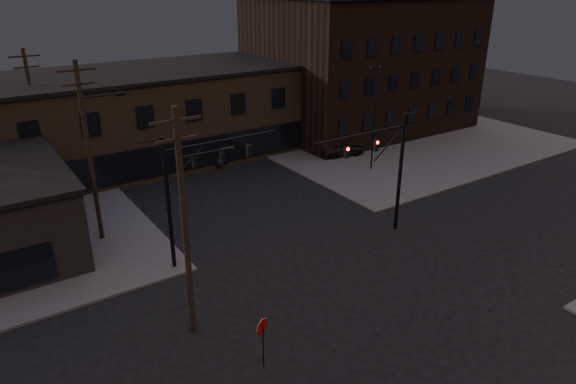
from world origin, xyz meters
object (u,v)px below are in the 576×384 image
(traffic_signal_far, at_px, (189,184))
(parked_car_lot_b, at_px, (379,125))
(stop_sign, at_px, (263,332))
(traffic_signal_near, at_px, (388,163))
(car_crossing, at_px, (206,154))
(parked_car_lot_a, at_px, (341,148))

(traffic_signal_far, bearing_deg, parked_car_lot_b, 26.90)
(traffic_signal_far, relative_size, stop_sign, 3.23)
(traffic_signal_near, xyz_separation_m, car_crossing, (-3.57, 19.63, -4.13))
(traffic_signal_near, bearing_deg, traffic_signal_far, 163.83)
(traffic_signal_far, bearing_deg, car_crossing, 62.19)
(traffic_signal_near, height_order, traffic_signal_far, same)
(stop_sign, distance_m, car_crossing, 27.91)
(traffic_signal_far, relative_size, parked_car_lot_a, 1.85)
(traffic_signal_near, bearing_deg, car_crossing, 100.30)
(parked_car_lot_b, bearing_deg, traffic_signal_near, 126.79)
(traffic_signal_near, distance_m, parked_car_lot_b, 24.97)
(traffic_signal_near, xyz_separation_m, parked_car_lot_a, (7.76, 13.85, -4.04))
(stop_sign, relative_size, parked_car_lot_b, 0.50)
(traffic_signal_near, relative_size, stop_sign, 3.23)
(stop_sign, distance_m, parked_car_lot_b, 38.86)
(traffic_signal_far, distance_m, parked_car_lot_b, 32.55)
(traffic_signal_far, bearing_deg, parked_car_lot_a, 27.55)
(traffic_signal_near, height_order, stop_sign, traffic_signal_near)
(traffic_signal_near, relative_size, car_crossing, 1.64)
(car_crossing, bearing_deg, traffic_signal_near, -98.89)
(traffic_signal_far, relative_size, parked_car_lot_b, 1.61)
(traffic_signal_far, height_order, parked_car_lot_b, traffic_signal_far)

